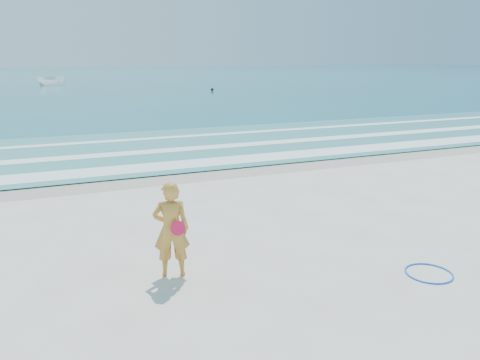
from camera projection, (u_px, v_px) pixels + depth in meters
name	position (u px, v px, depth m)	size (l,w,h in m)	color
ground	(299.00, 294.00, 8.00)	(400.00, 400.00, 0.00)	silver
wet_sand	(169.00, 176.00, 16.04)	(400.00, 2.40, 0.00)	#B2A893
ocean	(60.00, 76.00, 101.81)	(400.00, 190.00, 0.04)	#19727F
shallow	(141.00, 149.00, 20.50)	(400.00, 10.00, 0.01)	#59B7AD
foam_near	(160.00, 166.00, 17.19)	(400.00, 1.40, 0.01)	white
foam_mid	(145.00, 152.00, 19.78)	(400.00, 0.90, 0.01)	white
foam_far	(131.00, 140.00, 22.73)	(400.00, 0.60, 0.01)	white
hoop	(429.00, 273.00, 8.75)	(0.87, 0.87, 0.03)	#0D58FA
boat	(52.00, 80.00, 67.04)	(1.53, 4.06, 1.57)	white
buoy	(212.00, 89.00, 55.91)	(0.36, 0.36, 0.36)	black
woman	(171.00, 229.00, 8.49)	(0.74, 0.58, 1.80)	#C9842F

